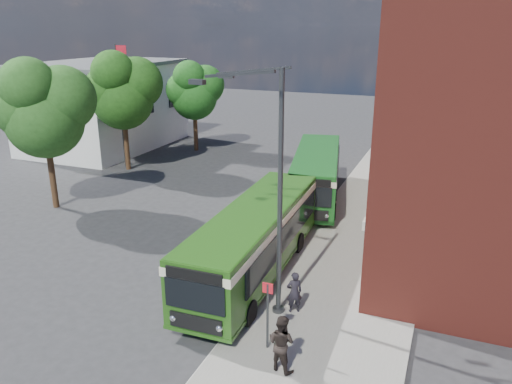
% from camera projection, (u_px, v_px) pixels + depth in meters
% --- Properties ---
extents(ground, '(120.00, 120.00, 0.00)m').
position_uv_depth(ground, '(183.00, 268.00, 22.22)').
color(ground, '#29292C').
rests_on(ground, ground).
extents(pavement, '(6.00, 48.00, 0.15)m').
position_uv_depth(pavement, '(372.00, 225.00, 26.75)').
color(pavement, gray).
rests_on(pavement, ground).
extents(kerb_line, '(0.12, 48.00, 0.01)m').
position_uv_depth(kerb_line, '(317.00, 218.00, 27.85)').
color(kerb_line, beige).
rests_on(kerb_line, ground).
extents(white_building, '(9.40, 13.40, 7.30)m').
position_uv_depth(white_building, '(104.00, 105.00, 43.26)').
color(white_building, white).
rests_on(white_building, ground).
extents(flagpole, '(0.95, 0.10, 9.00)m').
position_uv_depth(flagpole, '(121.00, 101.00, 36.49)').
color(flagpole, '#343739').
rests_on(flagpole, ground).
extents(street_lamp, '(2.96, 2.38, 9.00)m').
position_uv_depth(street_lamp, '(270.00, 192.00, 17.22)').
color(street_lamp, '#343739').
rests_on(street_lamp, ground).
extents(bus_stop_sign, '(0.35, 0.08, 2.52)m').
position_uv_depth(bus_stop_sign, '(268.00, 311.00, 16.06)').
color(bus_stop_sign, '#343739').
rests_on(bus_stop_sign, ground).
extents(bus_front, '(2.88, 11.30, 3.02)m').
position_uv_depth(bus_front, '(255.00, 235.00, 21.05)').
color(bus_front, '#235314').
rests_on(bus_front, ground).
extents(bus_rear, '(4.68, 10.64, 3.02)m').
position_uv_depth(bus_rear, '(316.00, 171.00, 30.26)').
color(bus_rear, '#17551B').
rests_on(bus_rear, ground).
extents(pedestrian_a, '(0.71, 0.65, 1.61)m').
position_uv_depth(pedestrian_a, '(294.00, 292.00, 18.30)').
color(pedestrian_a, black).
rests_on(pedestrian_a, pavement).
extents(pedestrian_b, '(1.06, 0.92, 1.86)m').
position_uv_depth(pedestrian_b, '(281.00, 343.00, 15.18)').
color(pedestrian_b, black).
rests_on(pedestrian_b, pavement).
extents(tree_left, '(5.16, 4.90, 8.71)m').
position_uv_depth(tree_left, '(43.00, 108.00, 27.67)').
color(tree_left, '#3A2415').
rests_on(tree_left, ground).
extents(tree_mid, '(5.14, 4.88, 8.67)m').
position_uv_depth(tree_mid, '(122.00, 90.00, 35.43)').
color(tree_mid, '#3A2415').
rests_on(tree_mid, ground).
extents(tree_right, '(4.49, 4.27, 7.58)m').
position_uv_depth(tree_right, '(194.00, 90.00, 41.31)').
color(tree_right, '#3A2415').
rests_on(tree_right, ground).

